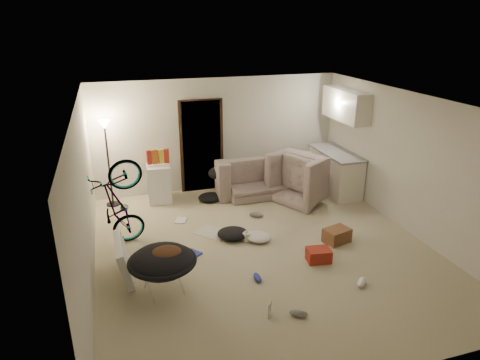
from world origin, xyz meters
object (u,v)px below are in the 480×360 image
object	(u,v)px
mini_fridge	(159,184)
juicer	(247,236)
kitchen_counter	(335,172)
tv_box	(124,259)
drink_case_b	(319,255)
sofa	(262,178)
drink_case_a	(337,235)
bicycle	(120,223)
armchair	(307,180)
floor_lamp	(107,145)
saucer_chair	(163,267)

from	to	relation	value
mini_fridge	juicer	size ratio (longest dim) A/B	3.72
kitchen_counter	tv_box	distance (m)	5.20
juicer	tv_box	bearing A→B (deg)	-166.27
kitchen_counter	drink_case_b	bearing A→B (deg)	-123.09
sofa	drink_case_a	xyz separation A→B (m)	(0.45, -2.60, -0.20)
bicycle	mini_fridge	xyz separation A→B (m)	(0.88, 1.74, -0.02)
sofa	armchair	xyz separation A→B (m)	(0.82, -0.61, 0.06)
kitchen_counter	drink_case_b	world-z (taller)	kitchen_counter
mini_fridge	drink_case_a	xyz separation A→B (m)	(2.73, -2.70, -0.28)
mini_fridge	drink_case_b	bearing A→B (deg)	-52.57
floor_lamp	sofa	world-z (taller)	floor_lamp
floor_lamp	sofa	size ratio (longest dim) A/B	0.82
floor_lamp	mini_fridge	world-z (taller)	floor_lamp
kitchen_counter	sofa	world-z (taller)	kitchen_counter
floor_lamp	juicer	xyz separation A→B (m)	(2.21, -2.30, -1.22)
drink_case_b	armchair	bearing A→B (deg)	76.90
bicycle	drink_case_a	xyz separation A→B (m)	(3.61, -0.97, -0.30)
armchair	drink_case_b	world-z (taller)	armchair
sofa	juicer	size ratio (longest dim) A/B	10.18
drink_case_b	drink_case_a	bearing A→B (deg)	47.33
mini_fridge	juicer	distance (m)	2.54
saucer_chair	drink_case_a	world-z (taller)	saucer_chair
bicycle	saucer_chair	bearing A→B (deg)	-168.93
drink_case_a	floor_lamp	bearing A→B (deg)	127.58
floor_lamp	juicer	world-z (taller)	floor_lamp
drink_case_a	armchair	bearing A→B (deg)	64.10
floor_lamp	armchair	bearing A→B (deg)	-11.19
sofa	drink_case_b	bearing A→B (deg)	87.59
kitchen_counter	armchair	xyz separation A→B (m)	(-0.75, -0.16, -0.06)
saucer_chair	bicycle	bearing A→B (deg)	108.44
kitchen_counter	bicycle	world-z (taller)	bicycle
mini_fridge	juicer	world-z (taller)	mini_fridge
kitchen_counter	saucer_chair	world-z (taller)	kitchen_counter
mini_fridge	saucer_chair	bearing A→B (deg)	-92.67
kitchen_counter	bicycle	distance (m)	4.88
drink_case_a	sofa	bearing A→B (deg)	84.53
bicycle	floor_lamp	bearing A→B (deg)	-4.25
drink_case_b	bicycle	bearing A→B (deg)	162.49
mini_fridge	drink_case_a	size ratio (longest dim) A/B	1.85
floor_lamp	armchair	world-z (taller)	floor_lamp
sofa	juicer	world-z (taller)	sofa
kitchen_counter	tv_box	world-z (taller)	kitchen_counter
floor_lamp	saucer_chair	world-z (taller)	floor_lamp
mini_fridge	juicer	xyz separation A→B (m)	(1.24, -2.20, -0.31)
armchair	tv_box	bearing A→B (deg)	88.26
sofa	mini_fridge	size ratio (longest dim) A/B	2.74
bicycle	tv_box	distance (m)	0.98
kitchen_counter	mini_fridge	world-z (taller)	kitchen_counter
kitchen_counter	sofa	bearing A→B (deg)	164.05
sofa	tv_box	distance (m)	4.10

